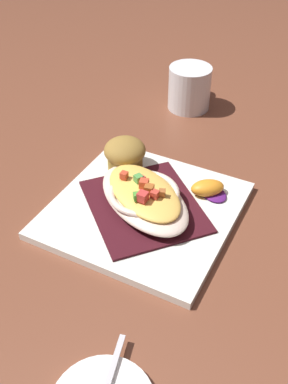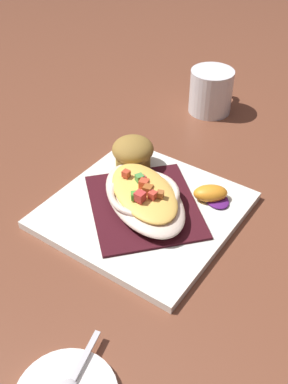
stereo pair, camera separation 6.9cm
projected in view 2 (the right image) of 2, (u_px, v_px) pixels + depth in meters
The scene contains 7 objects.
ground_plane at pixel (144, 213), 0.72m from camera, with size 2.60×2.60×0.00m, color brown.
square_plate at pixel (144, 210), 0.72m from camera, with size 0.27×0.27×0.01m, color white.
folded_napkin at pixel (144, 206), 0.71m from camera, with size 0.18×0.16×0.00m, color #3D1119.
gratin_dish at pixel (144, 196), 0.70m from camera, with size 0.17×0.21×0.05m.
muffin at pixel (133, 153), 0.77m from camera, with size 0.07×0.07×0.06m.
orange_garnish at pixel (212, 194), 0.72m from camera, with size 0.06×0.07×0.02m.
coffee_mug at pixel (211, 93), 0.94m from camera, with size 0.12×0.09×0.09m.
Camera 2 is at (-0.39, -0.37, 0.49)m, focal length 42.92 mm.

